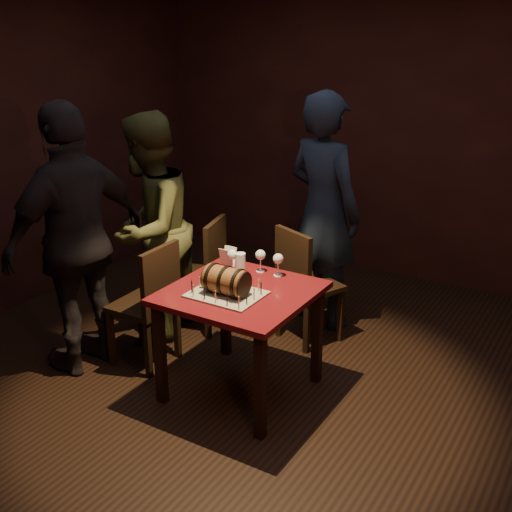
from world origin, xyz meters
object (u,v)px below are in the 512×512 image
pint_of_ale (240,264)px  chair_left_front (151,299)px  chair_back (303,280)px  wine_glass_left (232,255)px  pub_table (241,306)px  person_left_rear (149,229)px  wine_glass_right (278,260)px  wine_glass_mid (260,256)px  barrel_cake (226,281)px  person_back (323,212)px  person_left_front (77,241)px  chair_left_rear (204,269)px

pint_of_ale → chair_left_front: (-0.59, -0.26, -0.30)m
pint_of_ale → chair_back: size_ratio=0.16×
wine_glass_left → pint_of_ale: size_ratio=1.07×
pub_table → person_left_rear: bearing=161.7°
wine_glass_right → chair_left_front: 0.97m
wine_glass_mid → pint_of_ale: bearing=-132.4°
barrel_cake → wine_glass_right: (0.12, 0.45, 0.02)m
wine_glass_left → wine_glass_mid: 0.19m
wine_glass_mid → chair_back: size_ratio=0.17×
person_back → person_left_rear: bearing=57.9°
pub_table → chair_back: 0.86m
barrel_cake → person_left_front: (-1.13, -0.15, 0.11)m
barrel_cake → person_back: (0.01, 1.38, 0.10)m
wine_glass_mid → chair_back: bearing=82.1°
wine_glass_left → person_left_rear: bearing=173.0°
chair_back → chair_left_front: 1.16m
chair_left_rear → barrel_cake: bearing=-46.3°
wine_glass_mid → chair_back: chair_back is taller
wine_glass_left → chair_back: 0.74m
wine_glass_mid → wine_glass_right: bearing=-1.3°
person_back → wine_glass_mid: bearing=104.1°
wine_glass_right → chair_left_rear: size_ratio=0.17×
wine_glass_mid → chair_left_rear: chair_left_rear is taller
chair_left_front → person_back: size_ratio=0.49×
wine_glass_right → chair_left_front: chair_left_front is taller
barrel_cake → person_left_rear: size_ratio=0.19×
pub_table → chair_back: bearing=88.8°
wine_glass_mid → chair_left_rear: (-0.71, 0.31, -0.34)m
person_back → chair_back: bearing=111.7°
pub_table → person_left_rear: (-1.05, 0.35, 0.25)m
person_left_front → chair_left_front: bearing=128.0°
chair_left_front → chair_back: bearing=49.0°
wine_glass_mid → wine_glass_right: same height
chair_back → person_left_front: bearing=-136.6°
wine_glass_left → pint_of_ale: wine_glass_left is taller
pub_table → chair_left_rear: 1.01m
chair_back → person_left_rear: (-1.07, -0.51, 0.36)m
wine_glass_right → chair_left_rear: bearing=160.0°
wine_glass_mid → pint_of_ale: (-0.10, -0.11, -0.04)m
pub_table → person_left_front: 1.24m
barrel_cake → person_left_rear: 1.11m
pint_of_ale → wine_glass_mid: bearing=47.6°
pub_table → wine_glass_left: 0.40m
chair_left_rear → person_left_rear: size_ratio=0.53×
wine_glass_mid → pint_of_ale: wine_glass_mid is taller
pub_table → wine_glass_right: (0.09, 0.34, 0.23)m
wine_glass_left → person_left_front: (-0.94, -0.51, 0.09)m
wine_glass_left → chair_left_rear: chair_left_rear is taller
chair_back → person_left_rear: bearing=-154.6°
pub_table → chair_back: (0.02, 0.85, -0.12)m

